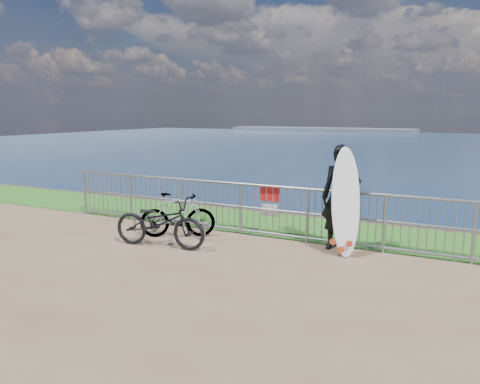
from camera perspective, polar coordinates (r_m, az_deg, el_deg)
The scene contains 8 objects.
grass_strip at distance 10.94m, azimuth 5.03°, elevation -4.05°, with size 120.00×120.00×0.00m, color #21621A.
seascape at distance 161.98m, azimuth 9.81°, elevation 7.29°, with size 260.00×260.00×5.00m.
railing at distance 9.82m, azimuth 2.80°, elevation -2.21°, with size 10.06×0.10×1.13m.
surfer at distance 9.05m, azimuth 12.21°, elevation -0.69°, with size 0.74×0.48×2.02m, color black.
surfboard at distance 8.73m, azimuth 12.72°, elevation -1.66°, with size 0.67×0.65×2.01m.
bicycle_near at distance 9.22m, azimuth -9.77°, elevation -3.65°, with size 0.66×1.90×1.00m, color black.
bicycle_far at distance 9.92m, azimuth -7.62°, elevation -2.79°, with size 0.44×1.57×0.95m, color black.
bike_rack at distance 10.00m, azimuth -8.78°, elevation -3.49°, with size 1.99×0.05×0.41m.
Camera 1 is at (3.93, -7.17, 2.62)m, focal length 35.00 mm.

